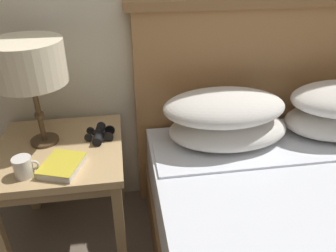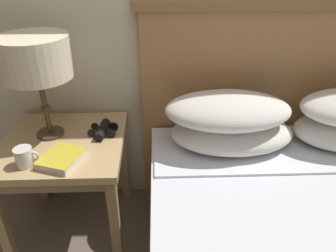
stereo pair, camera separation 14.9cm
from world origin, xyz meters
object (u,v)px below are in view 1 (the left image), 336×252
at_px(book_on_nightstand, 62,165).
at_px(binoculars_pair, 100,134).
at_px(coffee_mug, 24,167).
at_px(table_lamp, 28,64).
at_px(nightstand, 61,161).

xyz_separation_m(book_on_nightstand, binoculars_pair, (0.15, 0.23, 0.01)).
bearing_deg(book_on_nightstand, coffee_mug, -170.60).
bearing_deg(binoculars_pair, coffee_mug, -139.44).
bearing_deg(coffee_mug, table_lamp, 82.30).
distance_m(book_on_nightstand, coffee_mug, 0.15).
bearing_deg(coffee_mug, nightstand, 61.24).
distance_m(nightstand, table_lamp, 0.47).
distance_m(nightstand, coffee_mug, 0.25).
bearing_deg(binoculars_pair, nightstand, -162.45).
xyz_separation_m(nightstand, coffee_mug, (-0.10, -0.19, 0.12)).
relative_size(nightstand, binoculars_pair, 3.57).
xyz_separation_m(nightstand, book_on_nightstand, (0.04, -0.17, 0.09)).
height_order(binoculars_pair, coffee_mug, coffee_mug).
relative_size(table_lamp, binoculars_pair, 2.99).
distance_m(table_lamp, coffee_mug, 0.43).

